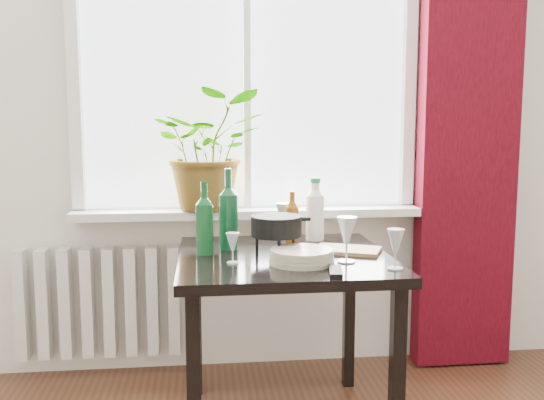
{
  "coord_description": "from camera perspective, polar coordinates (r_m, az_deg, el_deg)",
  "views": [
    {
      "loc": [
        -0.22,
        -0.84,
        1.28
      ],
      "look_at": [
        0.05,
        1.55,
        0.96
      ],
      "focal_mm": 40.0,
      "sensor_mm": 36.0,
      "label": 1
    }
  ],
  "objects": [
    {
      "name": "cutting_board",
      "position": [
        2.55,
        7.11,
        -4.68
      ],
      "size": [
        0.31,
        0.26,
        0.01
      ],
      "primitive_type": "cube",
      "rotation": [
        0.0,
        0.0,
        -0.41
      ],
      "color": "#996F45",
      "rests_on": "table"
    },
    {
      "name": "window",
      "position": [
        3.08,
        -2.43,
        13.41
      ],
      "size": [
        1.72,
        0.08,
        1.62
      ],
      "color": "white",
      "rests_on": "ground"
    },
    {
      "name": "plate_stack",
      "position": [
        2.32,
        2.8,
        -5.32
      ],
      "size": [
        0.3,
        0.3,
        0.05
      ],
      "primitive_type": "cylinder",
      "rotation": [
        0.0,
        0.0,
        -0.23
      ],
      "color": "#BDB99C",
      "rests_on": "table"
    },
    {
      "name": "wineglass_back_left",
      "position": [
        2.64,
        -4.18,
        -2.43
      ],
      "size": [
        0.09,
        0.09,
        0.17
      ],
      "primitive_type": null,
      "rotation": [
        0.0,
        0.0,
        0.35
      ],
      "color": "silver",
      "rests_on": "table"
    },
    {
      "name": "tv_remote",
      "position": [
        2.18,
        6.01,
        -6.69
      ],
      "size": [
        0.07,
        0.15,
        0.02
      ],
      "primitive_type": "cube",
      "rotation": [
        0.0,
        0.0,
        -0.17
      ],
      "color": "black",
      "rests_on": "table"
    },
    {
      "name": "wineglass_back_center",
      "position": [
        2.76,
        1.1,
        -1.98
      ],
      "size": [
        0.09,
        0.09,
        0.17
      ],
      "primitive_type": null,
      "rotation": [
        0.0,
        0.0,
        -0.28
      ],
      "color": "silver",
      "rests_on": "table"
    },
    {
      "name": "radiator",
      "position": [
        3.19,
        -15.98,
        -9.21
      ],
      "size": [
        0.8,
        0.1,
        0.55
      ],
      "color": "silver",
      "rests_on": "ground"
    },
    {
      "name": "windowsill",
      "position": [
        3.03,
        -2.25,
        -1.18
      ],
      "size": [
        1.72,
        0.2,
        0.04
      ],
      "color": "silver",
      "rests_on": "ground"
    },
    {
      "name": "curtain",
      "position": [
        3.25,
        18.02,
        7.38
      ],
      "size": [
        0.5,
        0.12,
        2.56
      ],
      "color": "#38050D",
      "rests_on": "ground"
    },
    {
      "name": "bottle_amber",
      "position": [
        2.69,
        1.91,
        -1.61
      ],
      "size": [
        0.07,
        0.07,
        0.23
      ],
      "primitive_type": null,
      "rotation": [
        0.0,
        0.0,
        -0.23
      ],
      "color": "brown",
      "rests_on": "table"
    },
    {
      "name": "table",
      "position": [
        2.49,
        1.13,
        -7.23
      ],
      "size": [
        0.85,
        0.85,
        0.74
      ],
      "color": "black",
      "rests_on": "ground"
    },
    {
      "name": "wineglass_front_left",
      "position": [
        2.31,
        -3.73,
        -4.53
      ],
      "size": [
        0.05,
        0.05,
        0.12
      ],
      "primitive_type": null,
      "rotation": [
        0.0,
        0.0,
        -0.04
      ],
      "color": "silver",
      "rests_on": "table"
    },
    {
      "name": "fondue_pot",
      "position": [
        2.46,
        0.42,
        -3.33
      ],
      "size": [
        0.28,
        0.25,
        0.16
      ],
      "primitive_type": null,
      "rotation": [
        0.0,
        0.0,
        0.22
      ],
      "color": "black",
      "rests_on": "table"
    },
    {
      "name": "wine_bottle_right",
      "position": [
        2.55,
        -4.13,
        -0.81
      ],
      "size": [
        0.09,
        0.09,
        0.35
      ],
      "primitive_type": null,
      "rotation": [
        0.0,
        0.0,
        -0.08
      ],
      "color": "#0C4323",
      "rests_on": "table"
    },
    {
      "name": "cleaning_bottle",
      "position": [
        2.76,
        4.07,
        -0.82
      ],
      "size": [
        0.1,
        0.1,
        0.29
      ],
      "primitive_type": null,
      "rotation": [
        0.0,
        0.0,
        0.32
      ],
      "color": "white",
      "rests_on": "table"
    },
    {
      "name": "potted_plant",
      "position": [
        2.98,
        -5.89,
        4.69
      ],
      "size": [
        0.56,
        0.49,
        0.59
      ],
      "primitive_type": "imported",
      "rotation": [
        0.0,
        0.0,
        0.07
      ],
      "color": "#2D7A20",
      "rests_on": "windowsill"
    },
    {
      "name": "wineglass_front_right",
      "position": [
        2.34,
        7.04,
        -3.67
      ],
      "size": [
        0.09,
        0.09,
        0.18
      ],
      "primitive_type": null,
      "rotation": [
        0.0,
        0.0,
        -0.27
      ],
      "color": "silver",
      "rests_on": "table"
    },
    {
      "name": "wine_bottle_left",
      "position": [
        2.47,
        -6.38,
        -1.66
      ],
      "size": [
        0.09,
        0.09,
        0.3
      ],
      "primitive_type": null,
      "rotation": [
        0.0,
        0.0,
        0.3
      ],
      "color": "#0D461D",
      "rests_on": "table"
    },
    {
      "name": "wineglass_far_right",
      "position": [
        2.26,
        11.54,
        -4.51
      ],
      "size": [
        0.07,
        0.07,
        0.15
      ],
      "primitive_type": null,
      "rotation": [
        0.0,
        0.0,
        0.01
      ],
      "color": "silver",
      "rests_on": "table"
    }
  ]
}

